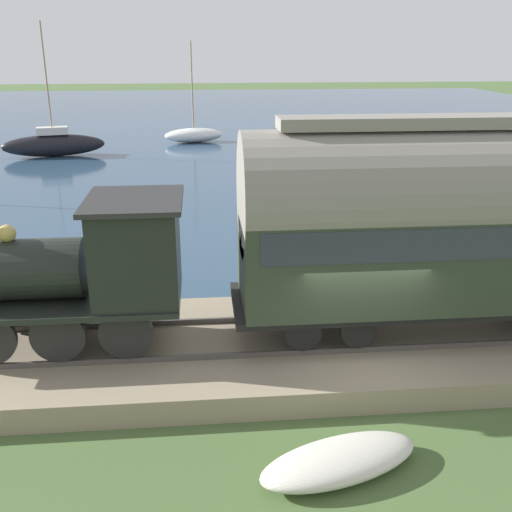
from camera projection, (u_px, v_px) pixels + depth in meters
The scene contains 9 objects.
ground_plane at pixel (355, 372), 12.79m from camera, with size 200.00×200.00×0.00m, color #476033.
harbor_water at pixel (234, 122), 53.47m from camera, with size 80.00×80.00×0.01m.
rail_embankment at pixel (347, 345), 13.41m from camera, with size 4.64×56.00×0.65m.
steam_locomotive at pixel (81, 265), 12.20m from camera, with size 2.28×5.39×3.24m.
passenger_coach at pixel (451, 218), 12.62m from camera, with size 2.60×9.27×4.63m.
sailboat_black at pixel (54, 144), 37.05m from camera, with size 2.57×6.30×7.90m.
sailboat_white at pixel (194, 135), 42.39m from camera, with size 2.26×4.34×6.83m.
sailboat_yellow at pixel (511, 152), 35.98m from camera, with size 4.17×5.44×6.18m.
beached_dinghy at pixel (340, 461), 9.75m from camera, with size 1.88×3.00×0.44m.
Camera 1 is at (-10.96, 3.16, 6.63)m, focal length 42.00 mm.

